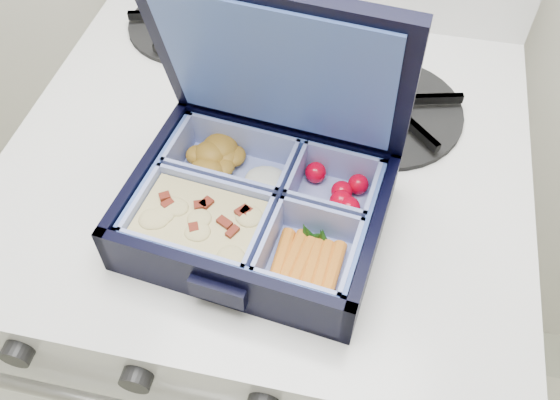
% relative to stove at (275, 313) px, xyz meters
% --- Properties ---
extents(stove, '(0.56, 0.56, 0.84)m').
position_rel_stove_xyz_m(stove, '(0.00, 0.00, 0.00)').
color(stove, silver).
rests_on(stove, floor).
extents(bento_box, '(0.25, 0.21, 0.06)m').
position_rel_stove_xyz_m(bento_box, '(0.01, -0.13, 0.45)').
color(bento_box, black).
rests_on(bento_box, stove).
extents(burner_grate, '(0.22, 0.22, 0.03)m').
position_rel_stove_xyz_m(burner_grate, '(0.12, 0.06, 0.43)').
color(burner_grate, black).
rests_on(burner_grate, stove).
extents(burner_grate_rear, '(0.21, 0.21, 0.02)m').
position_rel_stove_xyz_m(burner_grate_rear, '(-0.15, 0.18, 0.43)').
color(burner_grate_rear, black).
rests_on(burner_grate_rear, stove).
extents(fork, '(0.13, 0.17, 0.01)m').
position_rel_stove_xyz_m(fork, '(0.07, 0.01, 0.42)').
color(fork, '#B1B1B1').
rests_on(fork, stove).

